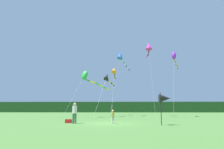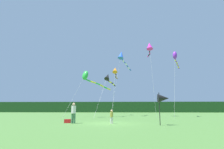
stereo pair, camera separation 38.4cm
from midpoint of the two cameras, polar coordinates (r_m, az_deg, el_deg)
ground_plane at (r=17.21m, az=-0.36°, el=-14.65°), size 120.00×120.00×0.00m
distant_treeline at (r=62.14m, az=1.99°, el=-9.87°), size 108.00×2.11×3.38m
person_adult at (r=17.40m, az=-10.98°, el=-11.08°), size 0.40×0.40×1.81m
person_child at (r=16.91m, az=0.54°, el=-12.47°), size 0.26×0.26×1.19m
cooler_box at (r=18.16m, az=-12.71°, el=-13.64°), size 0.56×0.41×0.34m
banner_flag_pole at (r=15.87m, az=16.01°, el=-7.03°), size 0.90×0.70×2.59m
kite_green at (r=28.62m, az=-6.97°, el=-0.79°), size 5.98×6.95×7.02m
kite_magenta at (r=33.40m, az=11.64°, el=8.33°), size 1.15×6.20×12.66m
kite_blue at (r=33.54m, az=3.32°, el=5.58°), size 3.69×7.93×11.43m
kite_purple at (r=32.30m, az=18.99°, el=5.12°), size 3.21×6.59×10.48m
kite_orange at (r=36.74m, az=1.26°, el=1.21°), size 1.08×8.14×9.46m
kite_black at (r=30.38m, az=-0.84°, el=-0.93°), size 2.66×8.00×7.08m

